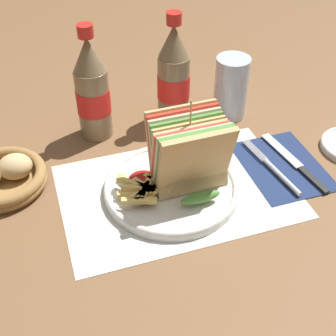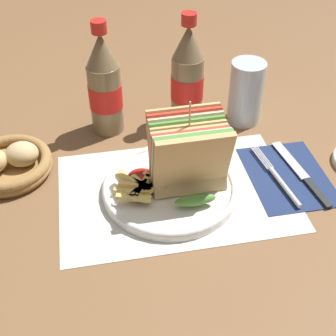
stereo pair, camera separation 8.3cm
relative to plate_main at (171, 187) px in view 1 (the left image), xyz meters
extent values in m
plane|color=brown|center=(-0.01, -0.02, -0.01)|extent=(4.00, 4.00, 0.00)
cube|color=silver|center=(0.01, 0.00, -0.01)|extent=(0.42, 0.28, 0.00)
cylinder|color=white|center=(0.00, 0.00, 0.00)|extent=(0.24, 0.24, 0.01)
torus|color=white|center=(0.00, 0.00, 0.00)|extent=(0.24, 0.24, 0.01)
cube|color=tan|center=(0.03, -0.03, 0.08)|extent=(0.13, 0.04, 0.13)
cube|color=#518E3D|center=(0.03, -0.02, 0.07)|extent=(0.13, 0.04, 0.13)
cube|color=beige|center=(0.03, -0.01, 0.07)|extent=(0.13, 0.04, 0.13)
cube|color=red|center=(0.03, 0.00, 0.07)|extent=(0.13, 0.04, 0.13)
cube|color=tan|center=(0.03, 0.01, 0.07)|extent=(0.13, 0.04, 0.13)
ellipsoid|color=#518E3D|center=(0.03, -0.06, 0.02)|extent=(0.07, 0.02, 0.02)
cube|color=tan|center=(0.03, -0.01, 0.07)|extent=(0.13, 0.04, 0.13)
cube|color=#518E3D|center=(0.03, 0.00, 0.07)|extent=(0.13, 0.04, 0.13)
cube|color=beige|center=(0.03, 0.01, 0.07)|extent=(0.13, 0.04, 0.13)
cube|color=red|center=(0.03, 0.02, 0.07)|extent=(0.13, 0.04, 0.13)
cube|color=tan|center=(0.03, 0.03, 0.08)|extent=(0.13, 0.04, 0.13)
ellipsoid|color=#518E3D|center=(0.03, -0.01, 0.02)|extent=(0.07, 0.02, 0.02)
cylinder|color=tan|center=(0.03, 0.00, 0.09)|extent=(0.00, 0.00, 0.17)
cube|color=#E5C166|center=(-0.07, 0.02, 0.01)|extent=(0.03, 0.06, 0.01)
cube|color=#E5C166|center=(-0.04, -0.01, 0.01)|extent=(0.05, 0.05, 0.01)
cube|color=#E5C166|center=(-0.06, -0.01, 0.01)|extent=(0.07, 0.02, 0.01)
cube|color=#E5C166|center=(-0.04, -0.01, 0.01)|extent=(0.03, 0.07, 0.01)
cube|color=#E5C166|center=(-0.06, -0.01, 0.01)|extent=(0.02, 0.06, 0.01)
cube|color=#E5C166|center=(-0.06, -0.01, 0.02)|extent=(0.07, 0.03, 0.01)
cube|color=#E5C166|center=(-0.04, -0.02, 0.02)|extent=(0.05, 0.03, 0.01)
cube|color=#E5C166|center=(-0.05, -0.02, 0.02)|extent=(0.07, 0.03, 0.01)
cube|color=#E5C166|center=(-0.07, 0.00, 0.02)|extent=(0.06, 0.05, 0.01)
cube|color=#E5C166|center=(-0.03, 0.00, 0.02)|extent=(0.04, 0.05, 0.01)
cube|color=#E5C166|center=(-0.06, -0.02, 0.02)|extent=(0.04, 0.04, 0.01)
cube|color=#E5C166|center=(-0.05, -0.01, 0.02)|extent=(0.04, 0.06, 0.01)
cube|color=#E5C166|center=(-0.07, -0.04, 0.02)|extent=(0.06, 0.03, 0.01)
cube|color=#E5C166|center=(-0.03, -0.02, 0.02)|extent=(0.05, 0.03, 0.01)
cube|color=#E5C166|center=(-0.05, -0.01, 0.02)|extent=(0.03, 0.05, 0.01)
ellipsoid|color=maroon|center=(-0.05, 0.02, 0.02)|extent=(0.05, 0.04, 0.02)
cube|color=navy|center=(0.22, 0.00, -0.01)|extent=(0.14, 0.19, 0.00)
cylinder|color=silver|center=(0.20, -0.03, 0.00)|extent=(0.02, 0.11, 0.01)
cylinder|color=silver|center=(0.19, 0.05, 0.00)|extent=(0.01, 0.07, 0.00)
cylinder|color=silver|center=(0.19, 0.05, 0.00)|extent=(0.01, 0.07, 0.00)
cylinder|color=silver|center=(0.19, 0.05, 0.00)|extent=(0.01, 0.07, 0.00)
cylinder|color=silver|center=(0.20, 0.05, 0.00)|extent=(0.01, 0.07, 0.00)
cube|color=black|center=(0.26, -0.06, 0.00)|extent=(0.02, 0.08, 0.00)
cube|color=silver|center=(0.24, 0.04, 0.00)|extent=(0.03, 0.12, 0.00)
cylinder|color=#7A6647|center=(-0.09, 0.22, 0.06)|extent=(0.07, 0.07, 0.15)
cylinder|color=red|center=(-0.09, 0.22, 0.07)|extent=(0.07, 0.07, 0.05)
cone|color=#7A6647|center=(-0.09, 0.22, 0.17)|extent=(0.06, 0.06, 0.07)
cylinder|color=red|center=(-0.09, 0.22, 0.22)|extent=(0.03, 0.03, 0.02)
cylinder|color=#7A6647|center=(0.08, 0.22, 0.06)|extent=(0.07, 0.07, 0.15)
cylinder|color=red|center=(0.08, 0.22, 0.07)|extent=(0.07, 0.07, 0.05)
cone|color=#7A6647|center=(0.08, 0.22, 0.17)|extent=(0.06, 0.06, 0.07)
cylinder|color=red|center=(0.08, 0.22, 0.22)|extent=(0.03, 0.03, 0.02)
cylinder|color=silver|center=(0.20, 0.20, 0.06)|extent=(0.07, 0.07, 0.14)
cylinder|color=black|center=(0.20, 0.20, 0.03)|extent=(0.06, 0.06, 0.08)
cylinder|color=olive|center=(-0.29, 0.11, 0.00)|extent=(0.15, 0.15, 0.01)
torus|color=olive|center=(-0.29, 0.11, 0.00)|extent=(0.16, 0.16, 0.02)
torus|color=olive|center=(-0.29, 0.11, 0.01)|extent=(0.16, 0.16, 0.02)
ellipsoid|color=tan|center=(-0.26, 0.12, 0.03)|extent=(0.06, 0.05, 0.05)
camera|label=1|loc=(-0.20, -0.59, 0.57)|focal=50.00mm
camera|label=2|loc=(-0.12, -0.61, 0.57)|focal=50.00mm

